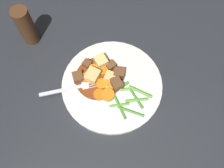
# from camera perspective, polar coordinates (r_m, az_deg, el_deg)

# --- Properties ---
(ground_plane) EXTENTS (3.00, 3.00, 0.00)m
(ground_plane) POSITION_cam_1_polar(r_m,az_deg,el_deg) (0.67, -0.00, -0.49)
(ground_plane) COLOR #26282D
(dinner_plate) EXTENTS (0.27, 0.27, 0.01)m
(dinner_plate) POSITION_cam_1_polar(r_m,az_deg,el_deg) (0.66, -0.00, -0.25)
(dinner_plate) COLOR white
(dinner_plate) RESTS_ON ground_plane
(stew_sauce) EXTENTS (0.13, 0.13, 0.00)m
(stew_sauce) POSITION_cam_1_polar(r_m,az_deg,el_deg) (0.66, -3.19, 1.39)
(stew_sauce) COLOR brown
(stew_sauce) RESTS_ON dinner_plate
(carrot_slice_0) EXTENTS (0.04, 0.04, 0.01)m
(carrot_slice_0) POSITION_cam_1_polar(r_m,az_deg,el_deg) (0.65, -0.11, -0.06)
(carrot_slice_0) COLOR orange
(carrot_slice_0) RESTS_ON dinner_plate
(carrot_slice_1) EXTENTS (0.03, 0.03, 0.01)m
(carrot_slice_1) POSITION_cam_1_polar(r_m,az_deg,el_deg) (0.67, -2.04, 3.05)
(carrot_slice_1) COLOR orange
(carrot_slice_1) RESTS_ON dinner_plate
(carrot_slice_2) EXTENTS (0.03, 0.03, 0.01)m
(carrot_slice_2) POSITION_cam_1_polar(r_m,az_deg,el_deg) (0.67, -4.39, 3.60)
(carrot_slice_2) COLOR orange
(carrot_slice_2) RESTS_ON dinner_plate
(carrot_slice_3) EXTENTS (0.04, 0.04, 0.01)m
(carrot_slice_3) POSITION_cam_1_polar(r_m,az_deg,el_deg) (0.64, -2.98, -2.51)
(carrot_slice_3) COLOR orange
(carrot_slice_3) RESTS_ON dinner_plate
(carrot_slice_4) EXTENTS (0.04, 0.04, 0.01)m
(carrot_slice_4) POSITION_cam_1_polar(r_m,az_deg,el_deg) (0.65, -2.44, 0.02)
(carrot_slice_4) COLOR orange
(carrot_slice_4) RESTS_ON dinner_plate
(carrot_slice_5) EXTENTS (0.05, 0.05, 0.01)m
(carrot_slice_5) POSITION_cam_1_polar(r_m,az_deg,el_deg) (0.64, -0.91, -2.57)
(carrot_slice_5) COLOR orange
(carrot_slice_5) RESTS_ON dinner_plate
(carrot_slice_6) EXTENTS (0.04, 0.04, 0.01)m
(carrot_slice_6) POSITION_cam_1_polar(r_m,az_deg,el_deg) (0.66, -5.98, 1.52)
(carrot_slice_6) COLOR orange
(carrot_slice_6) RESTS_ON dinner_plate
(potato_chunk_0) EXTENTS (0.03, 0.04, 0.03)m
(potato_chunk_0) POSITION_cam_1_polar(r_m,az_deg,el_deg) (0.65, -4.52, 1.91)
(potato_chunk_0) COLOR #DBBC6B
(potato_chunk_0) RESTS_ON dinner_plate
(potato_chunk_1) EXTENTS (0.04, 0.04, 0.03)m
(potato_chunk_1) POSITION_cam_1_polar(r_m,az_deg,el_deg) (0.67, -2.60, 5.27)
(potato_chunk_1) COLOR #E5CC7A
(potato_chunk_1) RESTS_ON dinner_plate
(potato_chunk_2) EXTENTS (0.03, 0.03, 0.02)m
(potato_chunk_2) POSITION_cam_1_polar(r_m,az_deg,el_deg) (0.65, -0.37, 1.58)
(potato_chunk_2) COLOR #DBBC6B
(potato_chunk_2) RESTS_ON dinner_plate
(meat_chunk_0) EXTENTS (0.04, 0.04, 0.02)m
(meat_chunk_0) POSITION_cam_1_polar(r_m,az_deg,el_deg) (0.66, -7.99, 1.65)
(meat_chunk_0) COLOR brown
(meat_chunk_0) RESTS_ON dinner_plate
(meat_chunk_1) EXTENTS (0.02, 0.02, 0.02)m
(meat_chunk_1) POSITION_cam_1_polar(r_m,az_deg,el_deg) (0.68, -5.87, 4.77)
(meat_chunk_1) COLOR brown
(meat_chunk_1) RESTS_ON dinner_plate
(meat_chunk_2) EXTENTS (0.04, 0.04, 0.03)m
(meat_chunk_2) POSITION_cam_1_polar(r_m,az_deg,el_deg) (0.64, 1.23, 0.30)
(meat_chunk_2) COLOR brown
(meat_chunk_2) RESTS_ON dinner_plate
(meat_chunk_3) EXTENTS (0.03, 0.03, 0.03)m
(meat_chunk_3) POSITION_cam_1_polar(r_m,az_deg,el_deg) (0.66, 1.71, 2.53)
(meat_chunk_3) COLOR brown
(meat_chunk_3) RESTS_ON dinner_plate
(meat_chunk_4) EXTENTS (0.03, 0.03, 0.02)m
(meat_chunk_4) POSITION_cam_1_polar(r_m,az_deg,el_deg) (0.67, -0.31, 4.38)
(meat_chunk_4) COLOR brown
(meat_chunk_4) RESTS_ON dinner_plate
(green_bean_0) EXTENTS (0.06, 0.02, 0.01)m
(green_bean_0) POSITION_cam_1_polar(r_m,az_deg,el_deg) (0.65, 0.07, -0.95)
(green_bean_0) COLOR #66AD42
(green_bean_0) RESTS_ON dinner_plate
(green_bean_1) EXTENTS (0.05, 0.05, 0.01)m
(green_bean_1) POSITION_cam_1_polar(r_m,az_deg,el_deg) (0.63, 1.91, -5.56)
(green_bean_1) COLOR #4C8E33
(green_bean_1) RESTS_ON dinner_plate
(green_bean_2) EXTENTS (0.04, 0.05, 0.01)m
(green_bean_2) POSITION_cam_1_polar(r_m,az_deg,el_deg) (0.65, 1.97, -0.70)
(green_bean_2) COLOR #599E38
(green_bean_2) RESTS_ON dinner_plate
(green_bean_3) EXTENTS (0.05, 0.04, 0.01)m
(green_bean_3) POSITION_cam_1_polar(r_m,az_deg,el_deg) (0.64, 5.85, -3.80)
(green_bean_3) COLOR #66AD42
(green_bean_3) RESTS_ON dinner_plate
(green_bean_4) EXTENTS (0.06, 0.04, 0.01)m
(green_bean_4) POSITION_cam_1_polar(r_m,az_deg,el_deg) (0.64, 5.67, -3.35)
(green_bean_4) COLOR #4C8E33
(green_bean_4) RESTS_ON dinner_plate
(green_bean_5) EXTENTS (0.05, 0.03, 0.01)m
(green_bean_5) POSITION_cam_1_polar(r_m,az_deg,el_deg) (0.65, 2.99, -1.59)
(green_bean_5) COLOR #66AD42
(green_bean_5) RESTS_ON dinner_plate
(green_bean_6) EXTENTS (0.05, 0.03, 0.01)m
(green_bean_6) POSITION_cam_1_polar(r_m,az_deg,el_deg) (0.63, 1.72, -4.96)
(green_bean_6) COLOR #66AD42
(green_bean_6) RESTS_ON dinner_plate
(green_bean_7) EXTENTS (0.07, 0.01, 0.01)m
(green_bean_7) POSITION_cam_1_polar(r_m,az_deg,el_deg) (0.65, 6.67, -1.80)
(green_bean_7) COLOR #599E38
(green_bean_7) RESTS_ON dinner_plate
(green_bean_8) EXTENTS (0.07, 0.01, 0.01)m
(green_bean_8) POSITION_cam_1_polar(r_m,az_deg,el_deg) (0.63, 4.44, -6.45)
(green_bean_8) COLOR #4C8E33
(green_bean_8) RESTS_ON dinner_plate
(fork) EXTENTS (0.15, 0.12, 0.00)m
(fork) POSITION_cam_1_polar(r_m,az_deg,el_deg) (0.66, -8.87, -0.89)
(fork) COLOR silver
(fork) RESTS_ON dinner_plate
(pepper_mill) EXTENTS (0.05, 0.05, 0.12)m
(pepper_mill) POSITION_cam_1_polar(r_m,az_deg,el_deg) (0.73, -19.49, 12.67)
(pepper_mill) COLOR #4C2D19
(pepper_mill) RESTS_ON ground_plane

